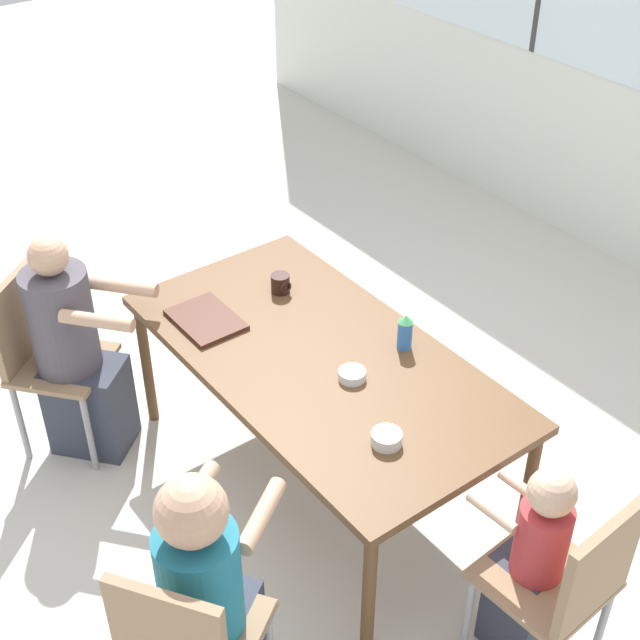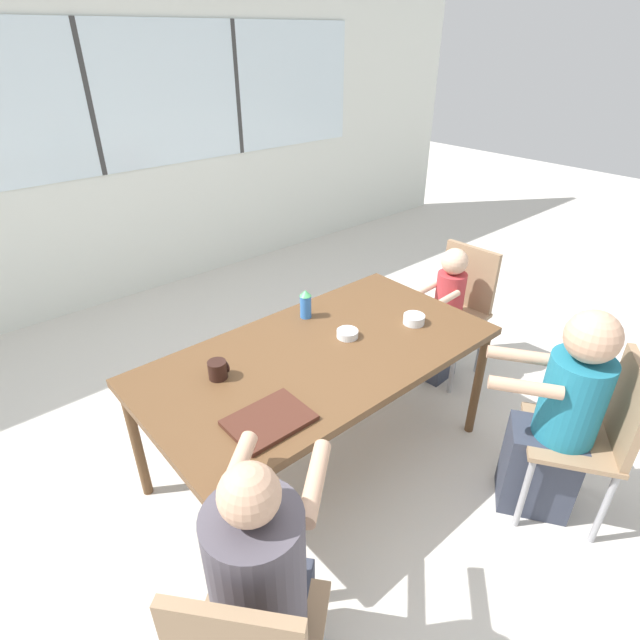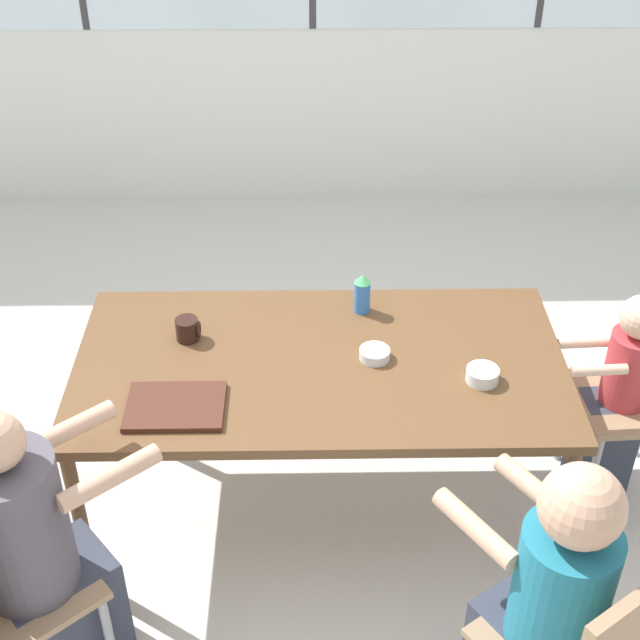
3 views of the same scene
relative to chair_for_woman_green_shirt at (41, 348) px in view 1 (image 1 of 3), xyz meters
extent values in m
plane|color=beige|center=(0.99, 0.83, -0.53)|extent=(16.00, 16.00, 0.00)
cube|color=brown|center=(0.99, 0.83, 0.17)|extent=(1.77, 0.92, 0.04)
cylinder|color=brown|center=(0.16, 0.42, -0.19)|extent=(0.05, 0.05, 0.68)
cylinder|color=brown|center=(1.82, 0.42, -0.19)|extent=(0.05, 0.05, 0.68)
cylinder|color=brown|center=(0.16, 1.24, -0.19)|extent=(0.05, 0.05, 0.68)
cylinder|color=brown|center=(1.82, 1.24, -0.19)|extent=(0.05, 0.05, 0.68)
cube|color=#937556|center=(0.07, 0.06, -0.08)|extent=(0.56, 0.56, 0.03)
cube|color=#937556|center=(-0.07, -0.06, 0.14)|extent=(0.27, 0.31, 0.42)
cylinder|color=#99999E|center=(0.09, 0.30, -0.31)|extent=(0.03, 0.03, 0.44)
cylinder|color=#99999E|center=(0.31, 0.04, -0.31)|extent=(0.03, 0.03, 0.44)
cylinder|color=#99999E|center=(-0.17, 0.08, -0.31)|extent=(0.03, 0.03, 0.44)
cylinder|color=#99999E|center=(0.05, -0.18, -0.31)|extent=(0.03, 0.03, 0.44)
cube|color=#937556|center=(1.66, -0.16, -0.08)|extent=(0.56, 0.56, 0.03)
cube|color=#937556|center=(1.76, -0.31, 0.14)|extent=(0.34, 0.24, 0.42)
cylinder|color=#99999E|center=(1.43, -0.12, -0.31)|extent=(0.03, 0.03, 0.44)
cube|color=#937556|center=(2.19, 0.90, -0.08)|extent=(0.42, 0.42, 0.03)
cube|color=#937556|center=(2.37, 0.91, 0.14)|extent=(0.06, 0.38, 0.42)
cylinder|color=#99999E|center=(2.03, 0.72, -0.31)|extent=(0.03, 0.03, 0.44)
cylinder|color=#99999E|center=(2.01, 1.06, -0.31)|extent=(0.03, 0.03, 0.44)
cylinder|color=#99999E|center=(2.35, 1.08, -0.31)|extent=(0.03, 0.03, 0.44)
cube|color=#333847|center=(0.14, 0.12, -0.30)|extent=(0.44, 0.43, 0.47)
cylinder|color=#4C4751|center=(0.10, 0.08, 0.18)|extent=(0.29, 0.29, 0.49)
sphere|color=tan|center=(0.10, 0.08, 0.51)|extent=(0.17, 0.17, 0.17)
cylinder|color=tan|center=(0.21, 0.34, 0.31)|extent=(0.28, 0.25, 0.06)
cylinder|color=tan|center=(0.37, 0.14, 0.31)|extent=(0.28, 0.25, 0.06)
cylinder|color=#1E7089|center=(1.64, -0.13, 0.14)|extent=(0.27, 0.27, 0.42)
sphere|color=tan|center=(1.64, -0.13, 0.46)|extent=(0.23, 0.23, 0.23)
cylinder|color=tan|center=(1.41, -0.01, 0.25)|extent=(0.22, 0.28, 0.06)
cylinder|color=tan|center=(1.61, 0.13, 0.25)|extent=(0.22, 0.28, 0.06)
cube|color=#333847|center=(2.11, 0.90, -0.30)|extent=(0.23, 0.18, 0.47)
cylinder|color=#B23338|center=(2.15, 0.90, 0.08)|extent=(0.19, 0.19, 0.30)
sphere|color=#DBB293|center=(2.15, 0.90, 0.32)|extent=(0.17, 0.17, 0.17)
cylinder|color=#DBB293|center=(2.00, 0.81, 0.15)|extent=(0.21, 0.05, 0.04)
cylinder|color=#DBB293|center=(1.99, 0.98, 0.15)|extent=(0.21, 0.05, 0.04)
cube|color=#472319|center=(0.50, 0.58, 0.20)|extent=(0.33, 0.24, 0.02)
cylinder|color=black|center=(0.50, 0.97, 0.23)|extent=(0.09, 0.09, 0.09)
torus|color=black|center=(0.54, 0.97, 0.23)|extent=(0.01, 0.06, 0.06)
cylinder|color=blue|center=(1.16, 1.15, 0.25)|extent=(0.06, 0.06, 0.13)
cone|color=#4CB266|center=(1.16, 1.15, 0.33)|extent=(0.06, 0.06, 0.03)
cylinder|color=silver|center=(1.19, 0.85, 0.21)|extent=(0.11, 0.11, 0.04)
cylinder|color=silver|center=(1.55, 0.71, 0.21)|extent=(0.11, 0.11, 0.05)
camera|label=1|loc=(3.31, -0.91, 2.45)|focal=50.00mm
camera|label=2|loc=(-0.34, -0.71, 1.55)|focal=28.00mm
camera|label=3|loc=(0.95, -1.69, 2.16)|focal=50.00mm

